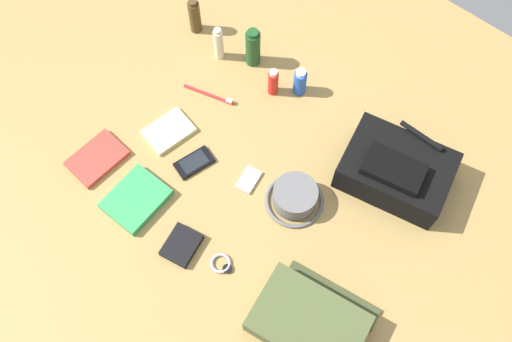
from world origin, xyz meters
TOP-DOWN VIEW (x-y plane):
  - ground_plane at (0.00, 0.00)m, footprint 2.64×2.02m
  - backpack at (0.33, 0.27)m, footprint 0.36×0.29m
  - toiletry_pouch at (0.41, -0.26)m, footprint 0.33×0.29m
  - bucket_hat at (0.14, 0.01)m, footprint 0.18×0.18m
  - cologne_bottle at (-0.54, 0.31)m, footprint 0.04×0.04m
  - lotion_bottle at (-0.40, 0.27)m, footprint 0.03×0.03m
  - shampoo_bottle at (-0.29, 0.33)m, footprint 0.05×0.05m
  - sunscreen_spray at (-0.16, 0.28)m, footprint 0.03×0.03m
  - deodorant_spray at (-0.10, 0.34)m, footprint 0.04×0.04m
  - paperback_novel at (-0.42, -0.28)m, footprint 0.13×0.18m
  - travel_guidebook at (-0.23, -0.30)m, footprint 0.15×0.18m
  - cell_phone at (-0.18, -0.09)m, footprint 0.10×0.13m
  - media_player at (-0.01, -0.03)m, footprint 0.07×0.09m
  - wristwatch at (0.11, -0.28)m, footprint 0.07×0.06m
  - toothbrush at (-0.31, 0.13)m, footprint 0.18×0.06m
  - wallet at (-0.02, -0.32)m, footprint 0.11×0.13m
  - notepad at (-0.32, -0.06)m, footprint 0.14×0.17m

SIDE VIEW (x-z plane):
  - ground_plane at x=0.00m, z-range -0.02..0.00m
  - media_player at x=-0.01m, z-range 0.00..0.01m
  - wristwatch at x=0.11m, z-range 0.00..0.01m
  - cell_phone at x=-0.18m, z-range 0.00..0.01m
  - toothbrush at x=-0.31m, z-range 0.00..0.02m
  - notepad at x=-0.32m, z-range 0.00..0.02m
  - paperback_novel at x=-0.42m, z-range 0.00..0.02m
  - wallet at x=-0.02m, z-range 0.00..0.02m
  - travel_guidebook at x=-0.23m, z-range 0.00..0.03m
  - bucket_hat at x=0.14m, z-range 0.00..0.07m
  - toiletry_pouch at x=0.41m, z-range 0.00..0.08m
  - deodorant_spray at x=-0.10m, z-range 0.00..0.11m
  - sunscreen_spray at x=-0.16m, z-range 0.00..0.11m
  - backpack at x=0.33m, z-range -0.01..0.14m
  - lotion_bottle at x=-0.40m, z-range 0.00..0.14m
  - cologne_bottle at x=-0.54m, z-range 0.00..0.14m
  - shampoo_bottle at x=-0.29m, z-range 0.00..0.15m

